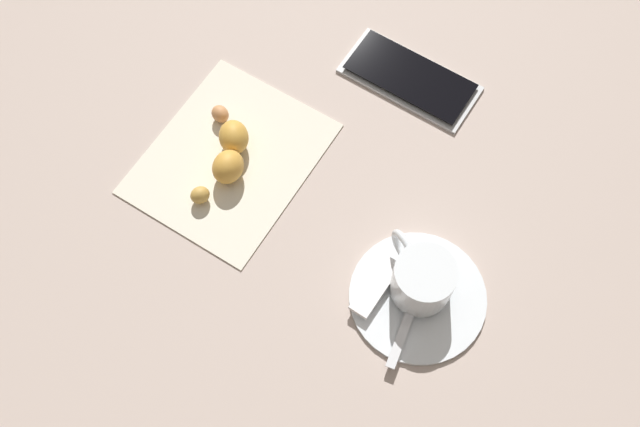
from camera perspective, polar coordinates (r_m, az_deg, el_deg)
ground_plane at (r=0.75m, az=-1.92°, el=-1.13°), size 1.80×1.80×0.00m
saucer at (r=0.72m, az=7.63°, el=-6.39°), size 0.13×0.13×0.01m
espresso_cup at (r=0.70m, az=7.95°, el=-5.00°), size 0.08×0.06×0.05m
teaspoon at (r=0.71m, az=7.64°, el=-6.02°), size 0.05×0.12×0.01m
sugar_packet at (r=0.71m, az=4.57°, el=-5.41°), size 0.03×0.07×0.01m
napkin at (r=0.78m, az=-7.00°, el=4.31°), size 0.19×0.22×0.00m
croissant at (r=0.77m, az=-7.23°, el=4.71°), size 0.08×0.11×0.03m
cell_phone at (r=0.83m, az=7.00°, el=10.40°), size 0.16×0.09×0.01m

